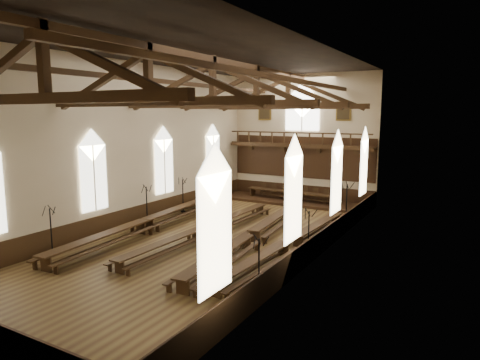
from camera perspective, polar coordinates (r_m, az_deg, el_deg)
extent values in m
plane|color=brown|center=(23.99, -3.46, -7.91)|extent=(26.00, 26.00, 0.00)
plane|color=beige|center=(34.65, 8.29, 5.58)|extent=(12.00, 0.00, 12.00)
plane|color=beige|center=(26.79, -14.43, 4.48)|extent=(0.00, 26.00, 26.00)
plane|color=beige|center=(20.42, 10.71, 3.33)|extent=(0.00, 26.00, 26.00)
plane|color=black|center=(23.18, -3.70, 16.49)|extent=(26.00, 26.00, 0.00)
cube|color=#33200F|center=(35.13, 8.10, -1.60)|extent=(11.90, 0.08, 1.20)
cube|color=#33200F|center=(27.43, -14.01, -4.73)|extent=(0.08, 25.90, 1.20)
cube|color=#33200F|center=(21.30, 10.27, -8.53)|extent=(0.08, 25.90, 1.20)
cube|color=white|center=(24.83, -18.91, 0.24)|extent=(0.05, 1.80, 3.60)
cube|color=white|center=(24.64, -19.12, 4.38)|extent=(0.05, 1.80, 1.80)
cylinder|color=beige|center=(24.80, -18.85, 0.23)|extent=(0.08, 0.08, 3.60)
cube|color=white|center=(29.11, -10.08, 1.78)|extent=(0.05, 1.80, 3.60)
cube|color=white|center=(28.95, -10.17, 5.31)|extent=(0.05, 1.80, 1.80)
cylinder|color=beige|center=(29.08, -10.01, 1.77)|extent=(0.08, 0.08, 3.60)
cube|color=white|center=(33.92, -3.61, 2.88)|extent=(0.05, 1.80, 3.60)
cube|color=white|center=(33.78, -3.64, 5.92)|extent=(0.05, 1.80, 1.80)
cylinder|color=beige|center=(33.90, -3.56, 2.87)|extent=(0.08, 0.08, 3.60)
cube|color=white|center=(12.70, -3.33, -7.19)|extent=(0.05, 1.80, 3.60)
cube|color=white|center=(12.33, -3.40, 0.88)|extent=(0.05, 1.80, 1.80)
cylinder|color=beige|center=(12.73, -3.48, -7.16)|extent=(0.08, 0.08, 3.60)
cube|color=white|center=(17.90, 7.14, -2.53)|extent=(0.05, 1.80, 3.60)
cube|color=white|center=(17.64, 7.25, 3.22)|extent=(0.05, 1.80, 1.80)
cylinder|color=beige|center=(17.91, 7.02, -2.51)|extent=(0.08, 0.08, 3.60)
cube|color=white|center=(23.48, 12.74, 0.03)|extent=(0.05, 1.80, 3.60)
cube|color=white|center=(23.28, 12.89, 4.41)|extent=(0.05, 1.80, 1.80)
cylinder|color=beige|center=(23.49, 12.65, 0.04)|extent=(0.08, 0.08, 3.60)
cube|color=white|center=(29.23, 16.16, 1.59)|extent=(0.05, 1.80, 3.60)
cube|color=white|center=(29.07, 16.32, 5.11)|extent=(0.05, 1.80, 1.80)
cylinder|color=beige|center=(29.24, 16.09, 1.60)|extent=(0.08, 0.08, 3.60)
cube|color=white|center=(34.51, 8.29, 8.56)|extent=(2.80, 0.05, 2.40)
cube|color=white|center=(34.53, 8.34, 10.55)|extent=(2.80, 0.05, 2.80)
cylinder|color=beige|center=(34.47, 8.27, 8.56)|extent=(0.10, 0.10, 2.40)
cube|color=#342210|center=(34.09, 7.86, 4.53)|extent=(11.80, 1.20, 0.20)
cube|color=#33200F|center=(34.72, 8.19, 3.03)|extent=(11.80, 0.10, 3.30)
cube|color=#342210|center=(33.53, 7.56, 6.26)|extent=(11.60, 0.12, 0.10)
cube|color=#342210|center=(33.58, 7.53, 4.73)|extent=(11.60, 0.12, 0.10)
cube|color=#342210|center=(36.36, 1.47, 4.48)|extent=(0.35, 0.40, 0.50)
cube|color=#342210|center=(35.05, 5.81, 4.27)|extent=(0.35, 0.40, 0.50)
cube|color=#342210|center=(33.96, 10.46, 4.03)|extent=(0.35, 0.40, 0.50)
cube|color=#342210|center=(33.11, 15.38, 3.74)|extent=(0.35, 0.40, 0.50)
cube|color=brown|center=(35.85, 3.33, 9.12)|extent=(1.15, 0.06, 1.45)
cube|color=black|center=(35.81, 3.30, 9.12)|extent=(0.95, 0.04, 1.25)
cube|color=brown|center=(33.46, 13.64, 8.92)|extent=(1.15, 0.06, 1.45)
cube|color=black|center=(33.42, 13.62, 8.92)|extent=(0.95, 0.04, 1.25)
cube|color=#342210|center=(15.59, -24.46, 9.88)|extent=(11.70, 0.35, 0.35)
cube|color=#342210|center=(15.69, -24.77, 14.62)|extent=(0.30, 0.30, 2.40)
cube|color=#342210|center=(13.45, -17.20, 14.41)|extent=(5.44, 0.26, 2.40)
cube|color=#342210|center=(18.99, -12.03, 10.14)|extent=(11.70, 0.35, 0.35)
cube|color=#342210|center=(19.07, -12.16, 14.04)|extent=(0.30, 0.30, 2.40)
cube|color=#342210|center=(21.04, -18.14, 12.21)|extent=(5.44, 0.26, 2.40)
cube|color=#342210|center=(17.27, -4.75, 13.44)|extent=(5.44, 0.26, 2.40)
cube|color=#342210|center=(22.98, -3.63, 10.05)|extent=(11.70, 0.35, 0.35)
cube|color=#342210|center=(23.05, -3.66, 13.28)|extent=(0.30, 0.30, 2.40)
cube|color=#342210|center=(24.70, -9.38, 11.95)|extent=(5.44, 0.26, 2.40)
cube|color=#342210|center=(21.58, 2.92, 12.53)|extent=(5.44, 0.26, 2.40)
cube|color=#342210|center=(27.31, 2.19, 9.86)|extent=(11.70, 0.35, 0.35)
cube|color=#342210|center=(27.36, 2.21, 12.58)|extent=(0.30, 0.30, 2.40)
cube|color=#342210|center=(28.77, -3.00, 11.60)|extent=(5.44, 0.26, 2.40)
cube|color=#342210|center=(26.14, 7.94, 11.81)|extent=(5.44, 0.26, 2.40)
cube|color=#342210|center=(31.83, 6.39, 9.66)|extent=(11.70, 0.35, 0.35)
cube|color=#342210|center=(31.88, 6.43, 12.00)|extent=(0.30, 0.30, 2.40)
cube|color=#342210|center=(33.10, 1.74, 11.24)|extent=(5.44, 0.26, 2.40)
cube|color=#342210|center=(30.84, 11.44, 11.25)|extent=(5.44, 0.26, 2.40)
cube|color=#342210|center=(25.03, -10.28, 12.80)|extent=(0.25, 25.70, 0.25)
cube|color=#342210|center=(21.40, 4.11, 13.62)|extent=(0.25, 25.70, 0.25)
cube|color=#342210|center=(23.14, -3.69, 15.75)|extent=(0.30, 25.70, 0.30)
cube|color=#342210|center=(23.29, -18.76, -6.98)|extent=(1.32, 7.40, 0.08)
cube|color=#342210|center=(21.46, -25.40, -9.82)|extent=(0.63, 0.13, 0.70)
cube|color=#342210|center=(25.62, -13.17, -6.22)|extent=(0.63, 0.13, 0.70)
cube|color=#342210|center=(23.43, -18.70, -8.12)|extent=(0.60, 6.51, 0.08)
cube|color=#342210|center=(23.82, -19.87, -7.45)|extent=(0.88, 7.36, 0.06)
cube|color=#342210|center=(21.97, -26.59, -9.89)|extent=(0.24, 0.09, 0.41)
cube|color=#342210|center=(26.10, -14.22, -6.32)|extent=(0.24, 0.09, 0.41)
cube|color=#342210|center=(22.94, -17.53, -7.95)|extent=(0.88, 7.36, 0.06)
cube|color=#342210|center=(21.00, -24.33, -10.58)|extent=(0.24, 0.09, 0.41)
cube|color=#342210|center=(25.31, -11.91, -6.71)|extent=(0.24, 0.09, 0.41)
cube|color=#342210|center=(28.57, -7.64, -3.70)|extent=(1.32, 7.40, 0.08)
cube|color=#342210|center=(26.18, -12.02, -5.87)|extent=(0.63, 0.13, 0.70)
cube|color=#342210|center=(31.29, -3.96, -3.28)|extent=(0.63, 0.13, 0.70)
cube|color=#342210|center=(28.68, -7.62, -4.64)|extent=(0.60, 6.51, 0.08)
cube|color=#342210|center=(28.99, -8.72, -4.16)|extent=(0.88, 7.36, 0.06)
cube|color=#342210|center=(26.56, -13.22, -6.02)|extent=(0.24, 0.09, 0.41)
cube|color=#342210|center=(31.68, -4.94, -3.41)|extent=(0.24, 0.09, 0.41)
cube|color=#342210|center=(28.30, -6.51, -4.43)|extent=(0.88, 7.36, 0.06)
cube|color=#342210|center=(25.80, -10.93, -6.39)|extent=(0.24, 0.09, 0.41)
cube|color=#342210|center=(31.06, -2.85, -3.64)|extent=(0.24, 0.09, 0.41)
cube|color=#342210|center=(21.47, -10.18, -8.29)|extent=(0.74, 6.27, 0.07)
cube|color=#342210|center=(19.61, -15.50, -11.18)|extent=(0.53, 0.08, 0.60)
cube|color=#342210|center=(23.70, -5.78, -7.40)|extent=(0.53, 0.08, 0.60)
cube|color=#342210|center=(21.60, -10.15, -9.33)|extent=(0.17, 5.54, 0.07)
cube|color=#342210|center=(21.90, -11.27, -8.69)|extent=(0.37, 6.26, 0.05)
cube|color=#342210|center=(20.01, -16.70, -11.21)|extent=(0.20, 0.07, 0.35)
cube|color=#342210|center=(24.09, -6.78, -7.45)|extent=(0.20, 0.07, 0.35)
cube|color=#342210|center=(21.21, -9.01, -9.21)|extent=(0.37, 6.26, 0.05)
cube|color=#342210|center=(19.25, -14.40, -11.92)|extent=(0.20, 0.07, 0.35)
cube|color=#342210|center=(23.46, -4.61, -7.87)|extent=(0.20, 0.07, 0.35)
cube|color=#342210|center=(27.36, -0.23, -4.42)|extent=(0.74, 6.27, 0.07)
cube|color=#342210|center=(25.11, -3.44, -6.44)|extent=(0.53, 0.08, 0.60)
cube|color=#342210|center=(29.85, 2.46, -3.97)|extent=(0.53, 0.08, 0.60)
cube|color=#342210|center=(27.46, -0.23, -5.26)|extent=(0.17, 5.54, 0.07)
cube|color=#342210|center=(27.70, -1.22, -4.81)|extent=(0.37, 6.26, 0.05)
cube|color=#342210|center=(25.41, -4.53, -6.56)|extent=(0.20, 0.07, 0.35)
cube|color=#342210|center=(30.17, 1.57, -4.06)|extent=(0.20, 0.07, 0.35)
cube|color=#342210|center=(27.15, 0.78, -5.09)|extent=(0.37, 6.26, 0.05)
cube|color=#342210|center=(24.81, -2.42, -6.92)|extent=(0.20, 0.07, 0.35)
cube|color=#342210|center=(29.67, 3.44, -4.30)|extent=(0.20, 0.07, 0.35)
cube|color=#342210|center=(19.65, -3.86, -9.63)|extent=(1.35, 6.83, 0.08)
cube|color=#342210|center=(17.47, -9.52, -13.42)|extent=(0.58, 0.13, 0.65)
cube|color=#342210|center=(22.25, 0.53, -8.37)|extent=(0.58, 0.13, 0.65)
cube|color=#342210|center=(19.80, -3.84, -10.85)|extent=(0.67, 6.00, 0.08)
cube|color=#342210|center=(20.01, -5.40, -10.15)|extent=(0.94, 6.79, 0.06)
cube|color=#342210|center=(17.80, -11.27, -13.51)|extent=(0.22, 0.09, 0.38)
cube|color=#342210|center=(22.57, -0.83, -8.48)|extent=(0.22, 0.09, 0.38)
cube|color=#342210|center=(19.48, -2.25, -10.65)|extent=(0.94, 6.79, 0.06)
cube|color=#342210|center=(17.18, -7.88, -14.26)|extent=(0.22, 0.09, 0.38)
cube|color=#342210|center=(22.11, 2.04, -8.85)|extent=(0.22, 0.09, 0.38)
cube|color=#342210|center=(25.90, 5.21, -5.09)|extent=(1.35, 6.83, 0.08)
cube|color=#342210|center=(23.34, 2.07, -7.55)|extent=(0.58, 0.13, 0.65)
cube|color=#342210|center=(28.73, 7.72, -4.49)|extent=(0.58, 0.13, 0.65)
cube|color=#342210|center=(26.01, 5.20, -6.05)|extent=(0.67, 6.00, 0.08)
cube|color=#342210|center=(26.16, 3.95, -5.57)|extent=(0.94, 6.79, 0.06)
cube|color=#342210|center=(23.56, 0.64, -7.73)|extent=(0.22, 0.09, 0.38)
cube|color=#342210|center=(28.97, 6.61, -4.64)|extent=(0.22, 0.09, 0.38)
cube|color=#342210|center=(25.79, 6.47, -5.82)|extent=(0.94, 6.79, 0.06)
cube|color=#342210|center=(23.13, 3.41, -8.06)|extent=(0.22, 0.09, 0.38)
cube|color=#342210|center=(28.65, 8.91, -4.84)|extent=(0.22, 0.09, 0.38)
cube|color=#342210|center=(18.74, 2.40, -10.70)|extent=(0.95, 6.33, 0.07)
cube|color=#342210|center=(16.56, -2.24, -14.67)|extent=(0.54, 0.10, 0.60)
cube|color=#342210|center=(21.28, 5.93, -9.29)|extent=(0.54, 0.10, 0.60)
cube|color=#342210|center=(18.88, 2.40, -11.89)|extent=(0.36, 5.58, 0.07)
cube|color=#342210|center=(19.10, 0.92, -11.15)|extent=(0.57, 6.31, 0.05)
cube|color=#342210|center=(16.87, -3.93, -14.69)|extent=(0.20, 0.07, 0.35)
cube|color=#342210|center=(21.60, 4.63, -9.35)|extent=(0.20, 0.07, 0.35)
cube|color=#342210|center=(18.57, 3.92, -11.76)|extent=(0.57, 6.31, 0.05)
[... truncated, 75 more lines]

